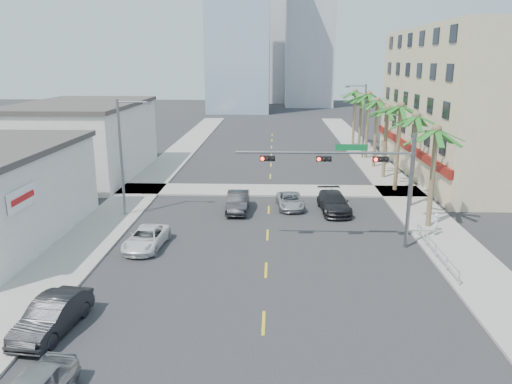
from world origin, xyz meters
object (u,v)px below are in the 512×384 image
pedestrian (435,224)px  car_lane_center (290,201)px  car_parked_far (146,238)px  traffic_signal_mast (360,171)px  car_parked_mid (52,316)px  car_lane_right (334,202)px  car_lane_left (238,202)px

pedestrian → car_lane_center: bearing=-72.5°
car_parked_far → car_lane_center: car_parked_far is taller
traffic_signal_mast → car_parked_mid: size_ratio=2.35×
traffic_signal_mast → car_lane_right: size_ratio=2.08×
traffic_signal_mast → car_parked_mid: traffic_signal_mast is taller
traffic_signal_mast → car_lane_center: 10.55m
traffic_signal_mast → car_lane_center: (-4.04, 8.67, -4.45)m
car_parked_mid → car_parked_far: 10.49m
car_lane_center → traffic_signal_mast: bearing=-69.6°
car_parked_far → traffic_signal_mast: bearing=7.1°
car_lane_left → car_lane_right: car_lane_left is taller
traffic_signal_mast → car_parked_far: traffic_signal_mast is taller
traffic_signal_mast → pedestrian: (5.69, 2.08, -4.14)m
car_parked_mid → car_lane_left: size_ratio=0.99×
car_parked_mid → car_lane_center: (11.14, 19.71, -0.17)m
traffic_signal_mast → pedestrian: 7.34m
car_parked_mid → car_lane_left: (6.92, 18.67, 0.01)m
car_lane_center → pedestrian: pedestrian is taller
traffic_signal_mast → car_lane_left: size_ratio=2.34×
car_parked_far → pedestrian: pedestrian is taller
car_parked_mid → car_lane_left: bearing=76.9°
car_parked_far → car_lane_center: size_ratio=1.06×
car_parked_far → pedestrian: (19.27, 2.76, 0.28)m
car_lane_right → pedestrian: (6.28, -5.64, 0.15)m
pedestrian → car_parked_mid: bearing=-6.2°
car_lane_center → car_lane_right: bearing=-20.0°
car_parked_far → car_lane_left: (5.32, 8.30, 0.14)m
traffic_signal_mast → car_lane_center: traffic_signal_mast is taller
car_parked_mid → car_parked_far: car_parked_mid is taller
car_lane_right → car_lane_center: bearing=160.6°
car_parked_far → car_lane_right: 15.48m
car_parked_far → car_lane_left: size_ratio=0.98×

